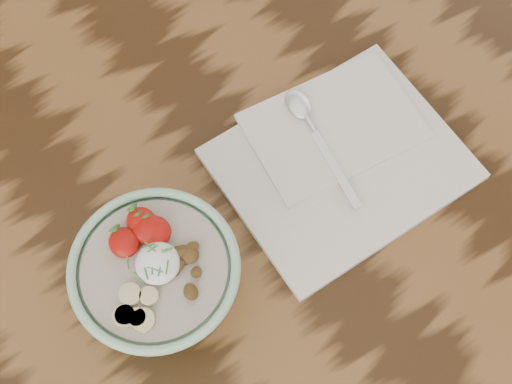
# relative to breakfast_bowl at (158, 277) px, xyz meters

# --- Properties ---
(table) EXTENTS (1.60, 0.90, 0.75)m
(table) POSITION_rel_breakfast_bowl_xyz_m (-0.04, 0.05, -0.15)
(table) COLOR black
(table) RESTS_ON ground
(breakfast_bowl) EXTENTS (0.18, 0.18, 0.12)m
(breakfast_bowl) POSITION_rel_breakfast_bowl_xyz_m (0.00, 0.00, 0.00)
(breakfast_bowl) COLOR #94C7A1
(breakfast_bowl) RESTS_ON table
(napkin) EXTENTS (0.30, 0.25, 0.02)m
(napkin) POSITION_rel_breakfast_bowl_xyz_m (0.27, 0.01, -0.05)
(napkin) COLOR silver
(napkin) RESTS_ON table
(spoon) EXTENTS (0.05, 0.18, 0.01)m
(spoon) POSITION_rel_breakfast_bowl_xyz_m (0.27, 0.07, -0.04)
(spoon) COLOR silver
(spoon) RESTS_ON napkin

